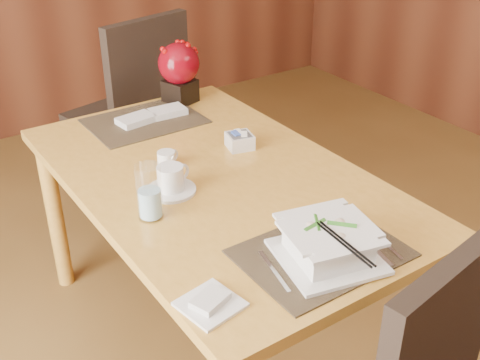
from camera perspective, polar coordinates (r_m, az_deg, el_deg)
dining_table at (r=2.13m, az=-2.22°, el=-1.82°), size 0.90×1.50×0.75m
placemat_near at (r=1.71m, az=7.71°, el=-6.88°), size 0.45×0.33×0.01m
placemat_far at (r=2.51m, az=-9.02°, el=5.55°), size 0.45×0.33×0.01m
soup_setting at (r=1.66m, az=8.35°, el=-6.05°), size 0.31×0.31×0.11m
coffee_cup at (r=1.97m, az=-6.59°, el=-0.10°), size 0.16×0.16×0.09m
water_glass at (r=1.82m, az=-8.60°, el=-1.14°), size 0.09×0.09×0.18m
creamer_jug at (r=2.13m, az=-7.00°, el=1.95°), size 0.10×0.10×0.06m
sugar_caddy at (r=2.25m, az=-0.02°, el=3.72°), size 0.11×0.11×0.05m
berry_decor at (r=2.64m, az=-5.80°, el=10.42°), size 0.18×0.18×0.27m
napkins_far at (r=2.52m, az=-8.13°, el=6.13°), size 0.30×0.11×0.03m
bread_plate at (r=1.52m, az=-2.83°, el=-11.69°), size 0.16×0.16×0.01m
far_chair at (r=3.10m, az=-9.88°, el=7.02°), size 0.58×0.59×1.05m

